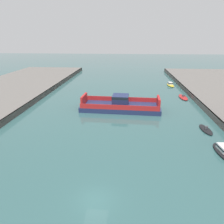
{
  "coord_description": "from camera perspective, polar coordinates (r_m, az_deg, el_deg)",
  "views": [
    {
      "loc": [
        3.17,
        -17.74,
        16.39
      ],
      "look_at": [
        0.0,
        22.3,
        2.0
      ],
      "focal_mm": 33.91,
      "sensor_mm": 36.0,
      "label": 1
    }
  ],
  "objects": [
    {
      "name": "moored_boat_mid_left",
      "position": [
        42.85,
        23.97,
        -4.3
      ],
      "size": [
        1.92,
        4.91,
        0.86
      ],
      "color": "black",
      "rests_on": "ground"
    },
    {
      "name": "moored_boat_near_left",
      "position": [
        77.89,
        15.48,
        7.18
      ],
      "size": [
        2.55,
        5.9,
        1.18
      ],
      "color": "yellow",
      "rests_on": "ground"
    },
    {
      "name": "moored_boat_near_right",
      "position": [
        63.01,
        18.63,
        3.8
      ],
      "size": [
        2.15,
        6.31,
        0.93
      ],
      "color": "red",
      "rests_on": "ground"
    },
    {
      "name": "chain_ferry",
      "position": [
        49.9,
        2.28,
        1.84
      ],
      "size": [
        18.79,
        7.67,
        3.56
      ],
      "color": "navy",
      "rests_on": "ground"
    },
    {
      "name": "ground_plane",
      "position": [
        24.36,
        -4.49,
        -22.64
      ],
      "size": [
        400.0,
        400.0,
        0.0
      ],
      "primitive_type": "plane",
      "color": "#335B5B"
    }
  ]
}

